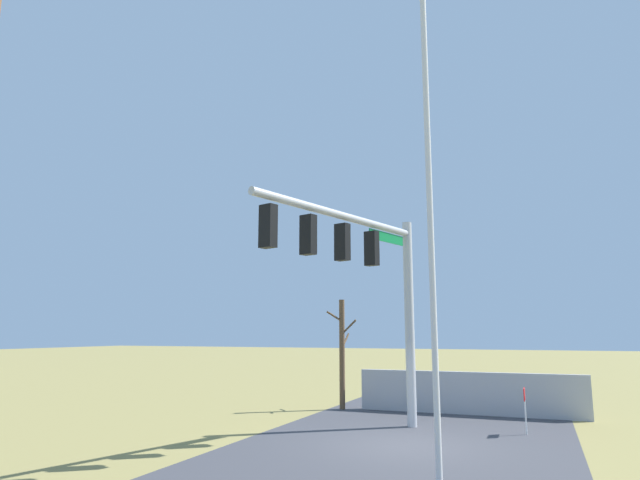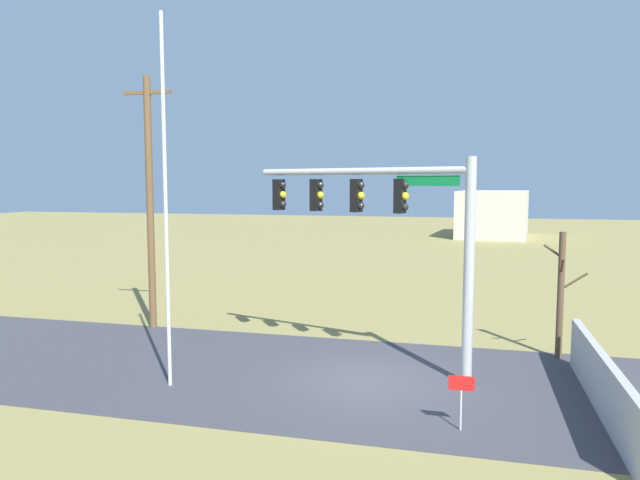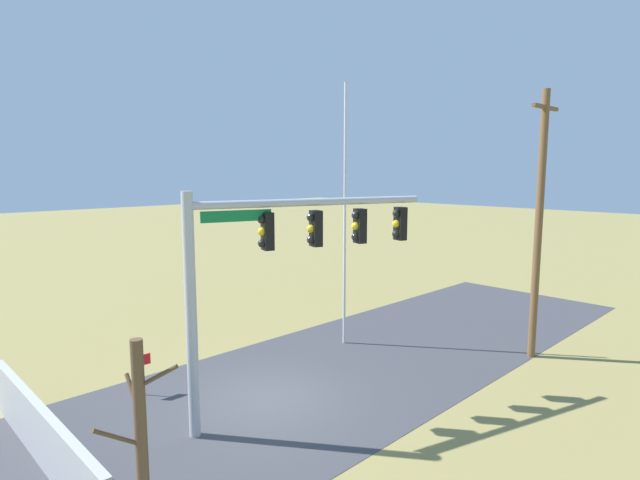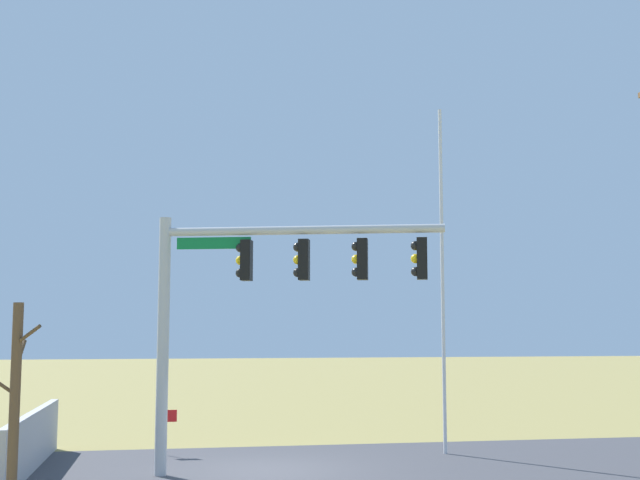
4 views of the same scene
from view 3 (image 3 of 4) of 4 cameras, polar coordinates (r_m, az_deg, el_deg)
ground_plane at (r=15.40m, az=-5.75°, el=-17.33°), size 160.00×160.00×0.00m
road_surface at (r=17.95m, az=4.58°, el=-13.55°), size 28.00×8.00×0.01m
sidewalk_corner at (r=13.40m, az=-17.87°, el=-21.74°), size 6.00×6.00×0.01m
retaining_fence at (r=13.52m, az=-28.92°, el=-18.75°), size 0.20×7.47×1.40m
signal_mast at (r=13.02m, az=-4.83°, el=-1.64°), size 6.53×2.17×6.07m
flagpole at (r=18.69m, az=2.82°, el=2.60°), size 0.10×0.10×9.68m
utility_pole at (r=18.85m, az=23.48°, el=1.84°), size 1.90×0.26×9.23m
bare_tree at (r=9.31m, az=-19.51°, el=-21.66°), size 1.27×1.02×3.91m
open_sign at (r=16.01m, az=-19.52°, el=-13.22°), size 0.56×0.04×1.22m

